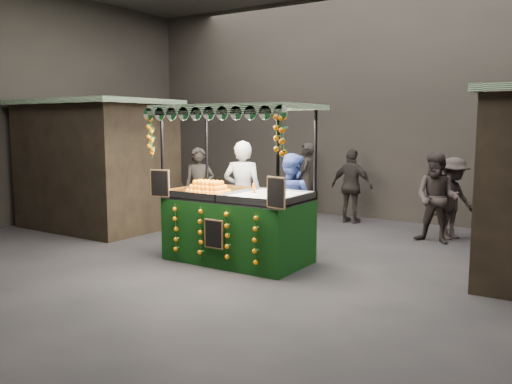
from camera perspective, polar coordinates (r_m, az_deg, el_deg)
The scene contains 13 objects.
ground at distance 7.96m, azimuth -0.93°, elevation -8.14°, with size 12.00×12.00×0.00m, color black.
market_hall at distance 7.78m, azimuth -0.98°, elevation 16.64°, with size 12.10×10.10×5.05m.
neighbour_stall_left at distance 11.42m, azimuth -16.66°, elevation 2.93°, with size 3.00×2.20×2.60m.
juice_stall at distance 8.19m, azimuth -2.04°, elevation -2.35°, with size 2.48×1.46×2.40m.
vendor_grey at distance 9.28m, azimuth -1.44°, elevation -0.14°, with size 0.79×0.67×1.83m.
vendor_blue at distance 8.82m, azimuth 3.81°, elevation -1.17°, with size 0.90×0.76×1.64m.
shopper_0 at distance 10.61m, azimuth -6.11°, elevation 0.28°, with size 0.72×0.66×1.66m.
shopper_1 at distance 9.99m, azimuth 18.79°, elevation -0.62°, with size 0.83×0.68×1.62m.
shopper_2 at distance 11.57m, azimuth 10.22°, elevation 0.63°, with size 0.95×0.43×1.60m.
shopper_3 at distance 10.46m, azimuth 20.30°, elevation -0.64°, with size 0.96×1.13×1.51m.
shopper_4 at distance 13.00m, azimuth -9.69°, elevation 1.87°, with size 0.96×0.70×1.82m.
shopper_5 at distance 10.10m, azimuth 25.44°, elevation -0.61°, with size 1.58×1.34×1.71m.
shopper_6 at distance 12.45m, azimuth 5.34°, elevation 1.38°, with size 0.60×0.72×1.68m.
Camera 1 is at (4.29, -6.36, 2.12)m, focal length 37.36 mm.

